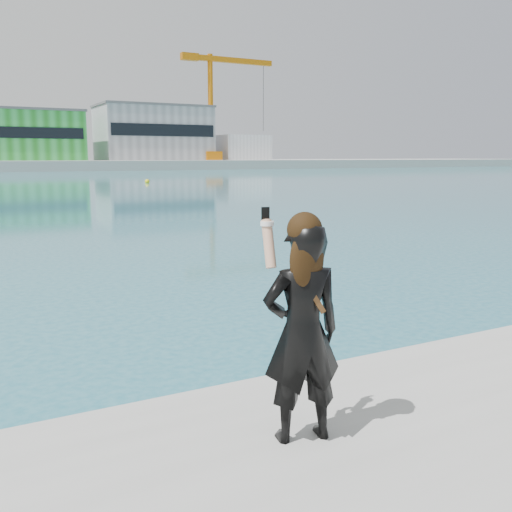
{
  "coord_description": "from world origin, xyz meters",
  "views": [
    {
      "loc": [
        -2.91,
        -3.48,
        2.85
      ],
      "look_at": [
        -0.78,
        0.52,
        2.06
      ],
      "focal_mm": 40.0,
      "sensor_mm": 36.0,
      "label": 1
    }
  ],
  "objects": [
    {
      "name": "buoy_near",
      "position": [
        15.97,
        57.1,
        0.0
      ],
      "size": [
        0.5,
        0.5,
        0.5
      ],
      "primitive_type": "sphere",
      "color": "yellow",
      "rests_on": "ground"
    },
    {
      "name": "warehouse_green",
      "position": [
        8.0,
        127.98,
        7.26
      ],
      "size": [
        30.6,
        16.36,
        10.5
      ],
      "color": "#249229",
      "rests_on": "far_quay"
    },
    {
      "name": "ancillary_shed",
      "position": [
        62.0,
        126.0,
        5.0
      ],
      "size": [
        12.0,
        10.0,
        6.0
      ],
      "primitive_type": "cube",
      "color": "silver",
      "rests_on": "far_quay"
    },
    {
      "name": "woman",
      "position": [
        -0.78,
        -0.19,
        1.66
      ],
      "size": [
        0.65,
        0.49,
        1.7
      ],
      "rotation": [
        0.0,
        0.0,
        2.94
      ],
      "color": "black",
      "rests_on": "near_quay"
    },
    {
      "name": "flagpole_right",
      "position": [
        22.09,
        121.0,
        6.54
      ],
      "size": [
        1.28,
        0.16,
        8.0
      ],
      "color": "silver",
      "rests_on": "far_quay"
    },
    {
      "name": "warehouse_grey_right",
      "position": [
        40.0,
        127.98,
        8.26
      ],
      "size": [
        25.5,
        15.35,
        12.5
      ],
      "color": "gray",
      "rests_on": "far_quay"
    },
    {
      "name": "ground",
      "position": [
        0.0,
        0.0,
        0.0
      ],
      "size": [
        500.0,
        500.0,
        0.0
      ],
      "primitive_type": "plane",
      "color": "#1A6478",
      "rests_on": "ground"
    },
    {
      "name": "dock_crane",
      "position": [
        53.2,
        122.0,
        15.07
      ],
      "size": [
        23.0,
        4.0,
        24.0
      ],
      "color": "orange",
      "rests_on": "far_quay"
    }
  ]
}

